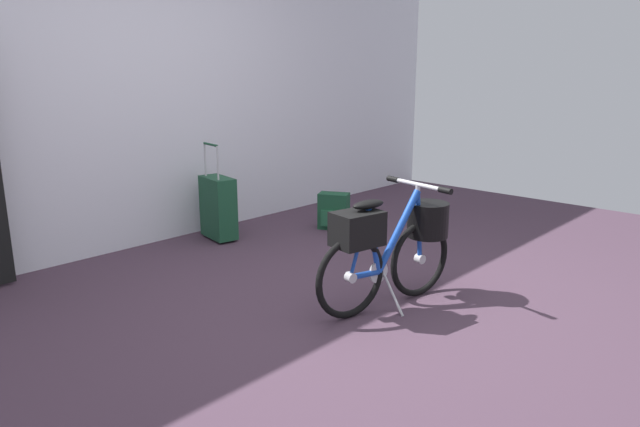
% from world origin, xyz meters
% --- Properties ---
extents(ground_plane, '(7.74, 7.74, 0.00)m').
position_xyz_m(ground_plane, '(0.00, 0.00, 0.00)').
color(ground_plane, '#473342').
extents(back_wall, '(7.74, 0.10, 3.18)m').
position_xyz_m(back_wall, '(0.00, 2.15, 1.59)').
color(back_wall, silver).
rests_on(back_wall, ground_plane).
extents(folding_bike_foreground, '(1.06, 0.53, 0.76)m').
position_xyz_m(folding_bike_foreground, '(0.32, -0.16, 0.41)').
color(folding_bike_foreground, black).
rests_on(folding_bike_foreground, ground_plane).
extents(rolling_suitcase, '(0.24, 0.39, 0.83)m').
position_xyz_m(rolling_suitcase, '(0.46, 1.77, 0.28)').
color(rolling_suitcase, '#19472D').
rests_on(rolling_suitcase, ground_plane).
extents(backpack_on_floor, '(0.27, 0.31, 0.33)m').
position_xyz_m(backpack_on_floor, '(1.38, 1.27, 0.16)').
color(backpack_on_floor, '#19472D').
rests_on(backpack_on_floor, ground_plane).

